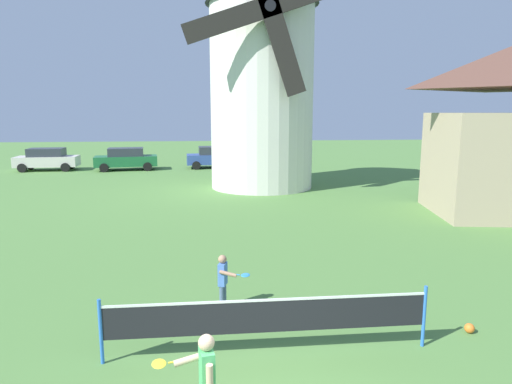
% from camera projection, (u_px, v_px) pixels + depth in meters
% --- Properties ---
extents(windmill, '(7.95, 6.16, 12.66)m').
position_uv_depth(windmill, '(262.00, 66.00, 23.56)').
color(windmill, silver).
rests_on(windmill, ground_plane).
extents(tennis_net, '(5.48, 0.06, 1.10)m').
position_uv_depth(tennis_net, '(268.00, 316.00, 7.49)').
color(tennis_net, blue).
rests_on(tennis_net, ground_plane).
extents(player_near, '(0.80, 0.45, 1.35)m').
position_uv_depth(player_near, '(205.00, 379.00, 5.59)').
color(player_near, '#333338').
rests_on(player_near, ground_plane).
extents(player_far, '(0.67, 0.63, 1.16)m').
position_uv_depth(player_far, '(224.00, 279.00, 9.26)').
color(player_far, slate).
rests_on(player_far, ground_plane).
extents(stray_ball, '(0.18, 0.18, 0.18)m').
position_uv_depth(stray_ball, '(469.00, 328.00, 8.34)').
color(stray_ball, orange).
rests_on(stray_ball, ground_plane).
extents(parked_car_cream, '(4.18, 2.03, 1.56)m').
position_uv_depth(parked_car_cream, '(47.00, 159.00, 31.49)').
color(parked_car_cream, silver).
rests_on(parked_car_cream, ground_plane).
extents(parked_car_green, '(4.42, 2.33, 1.56)m').
position_uv_depth(parked_car_green, '(126.00, 159.00, 31.72)').
color(parked_car_green, '#1E6638').
rests_on(parked_car_green, ground_plane).
extents(parked_car_blue, '(4.12, 2.08, 1.56)m').
position_uv_depth(parked_car_blue, '(215.00, 157.00, 32.99)').
color(parked_car_blue, '#334C99').
rests_on(parked_car_blue, ground_plane).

